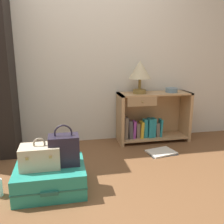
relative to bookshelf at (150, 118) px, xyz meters
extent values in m
plane|color=brown|center=(-0.93, -1.27, -0.32)|extent=(9.00, 9.00, 0.00)
cube|color=silver|center=(-0.93, 0.23, 0.98)|extent=(6.40, 0.10, 2.60)
cube|color=tan|center=(-0.43, -0.01, 0.02)|extent=(0.04, 0.32, 0.67)
cube|color=tan|center=(0.51, -0.01, 0.02)|extent=(0.04, 0.32, 0.67)
cube|color=tan|center=(0.04, -0.01, 0.34)|extent=(0.98, 0.32, 0.02)
cube|color=tan|center=(0.04, -0.01, -0.27)|extent=(0.90, 0.32, 0.02)
cube|color=tan|center=(0.04, 0.14, 0.02)|extent=(0.90, 0.01, 0.65)
cube|color=#A68259|center=(-0.18, -0.16, 0.27)|extent=(0.39, 0.02, 0.12)
sphere|color=#9E844C|center=(-0.18, -0.18, 0.27)|extent=(0.02, 0.02, 0.02)
cube|color=#726659|center=(-0.35, -0.04, -0.11)|extent=(0.05, 0.11, 0.29)
cube|color=#4C474C|center=(-0.29, -0.04, -0.13)|extent=(0.06, 0.12, 0.25)
cube|color=purple|center=(-0.24, -0.04, -0.14)|extent=(0.05, 0.09, 0.24)
cube|color=#726659|center=(-0.19, -0.04, -0.16)|extent=(0.05, 0.09, 0.20)
cube|color=gold|center=(-0.14, -0.04, -0.15)|extent=(0.05, 0.13, 0.22)
cube|color=teal|center=(-0.08, -0.04, -0.13)|extent=(0.05, 0.09, 0.25)
cube|color=teal|center=(-0.02, -0.04, -0.13)|extent=(0.05, 0.13, 0.26)
cube|color=teal|center=(0.03, -0.04, -0.13)|extent=(0.05, 0.10, 0.26)
cube|color=#726659|center=(0.09, -0.04, -0.16)|extent=(0.05, 0.09, 0.20)
cube|color=teal|center=(0.14, -0.04, -0.13)|extent=(0.04, 0.12, 0.24)
cylinder|color=olive|center=(-0.17, -0.02, 0.38)|extent=(0.17, 0.17, 0.05)
cylinder|color=olive|center=(-0.17, -0.02, 0.47)|extent=(0.04, 0.04, 0.15)
cone|color=beige|center=(-0.17, -0.02, 0.66)|extent=(0.29, 0.29, 0.23)
cylinder|color=slate|center=(0.28, -0.03, 0.38)|extent=(0.16, 0.16, 0.06)
cube|color=teal|center=(-1.31, -1.03, -0.20)|extent=(0.60, 0.51, 0.23)
cube|color=#235E52|center=(-1.31, -1.03, -0.20)|extent=(0.61, 0.52, 0.01)
cube|color=#235E52|center=(-1.31, -1.30, -0.20)|extent=(0.14, 0.02, 0.03)
cube|color=beige|center=(-1.38, -1.05, 0.01)|extent=(0.34, 0.21, 0.20)
torus|color=gray|center=(-1.38, -1.05, 0.13)|extent=(0.11, 0.02, 0.11)
cube|color=tan|center=(-1.47, -1.16, 0.04)|extent=(0.02, 0.01, 0.02)
cube|color=tan|center=(-1.29, -1.16, 0.04)|extent=(0.02, 0.01, 0.02)
cube|color=#231E2D|center=(-1.18, -1.03, 0.05)|extent=(0.26, 0.17, 0.27)
torus|color=#231E2D|center=(-1.18, -1.03, 0.20)|extent=(0.16, 0.01, 0.16)
cube|color=white|center=(-0.01, -0.45, -0.31)|extent=(0.37, 0.31, 0.02)
cube|color=black|center=(-0.01, -0.45, -0.32)|extent=(0.37, 0.30, 0.01)
camera|label=1|loc=(-1.17, -3.13, 0.90)|focal=40.14mm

